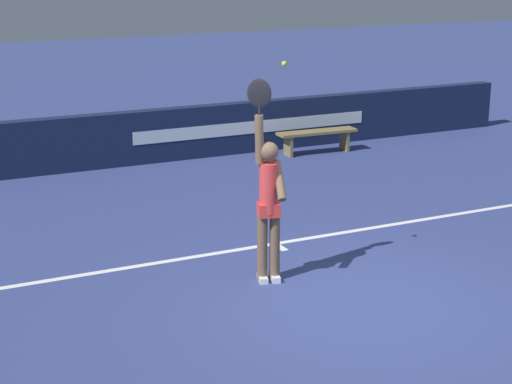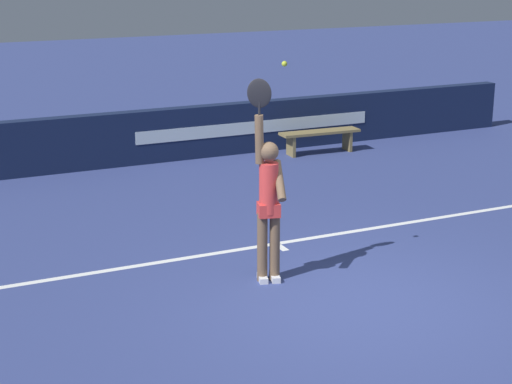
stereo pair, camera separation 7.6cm
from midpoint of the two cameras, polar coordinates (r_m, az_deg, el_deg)
ground_plane at (r=9.62m, az=7.02°, el=-7.51°), size 60.00×60.00×0.00m
court_lines at (r=9.16m, az=9.05°, el=-8.83°), size 12.28×5.73×0.00m
back_wall at (r=15.77m, az=-7.10°, el=3.81°), size 15.72×0.28×0.99m
tennis_player at (r=9.83m, az=0.63°, el=-0.50°), size 0.47×0.44×2.47m
tennis_ball at (r=9.64m, az=1.72°, el=8.73°), size 0.06×0.06×0.06m
courtside_bench_near at (r=16.40m, az=4.04°, el=3.84°), size 1.63×0.43×0.45m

